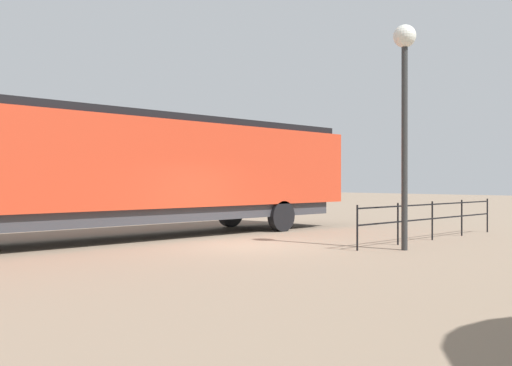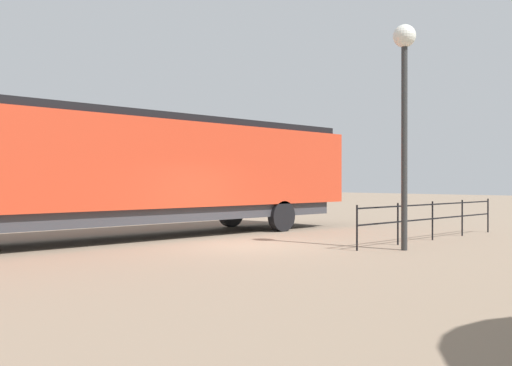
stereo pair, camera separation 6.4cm
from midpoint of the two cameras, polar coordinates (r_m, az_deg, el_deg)
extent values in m
plane|color=#84705B|center=(15.62, -0.66, -6.45)|extent=(120.00, 120.00, 0.00)
cube|color=red|center=(17.49, -14.04, 1.89)|extent=(3.12, 18.06, 2.66)
cube|color=black|center=(22.31, 3.76, 0.51)|extent=(2.99, 2.48, 1.86)
cube|color=black|center=(17.59, -14.04, 6.62)|extent=(2.80, 17.33, 0.24)
cube|color=#38383D|center=(17.51, -14.03, -3.19)|extent=(2.80, 16.61, 0.45)
cylinder|color=black|center=(21.98, -2.52, -3.09)|extent=(0.30, 1.10, 1.10)
cylinder|color=black|center=(19.92, 2.74, -3.43)|extent=(0.30, 1.10, 1.10)
cylinder|color=#2D2D2D|center=(15.01, 15.14, 3.64)|extent=(0.16, 0.16, 5.42)
sphere|color=silver|center=(15.45, 15.15, 14.40)|extent=(0.59, 0.59, 0.59)
cube|color=black|center=(17.83, 17.81, -2.11)|extent=(0.04, 7.62, 0.04)
cube|color=black|center=(17.85, 17.80, -3.52)|extent=(0.04, 7.62, 0.04)
cylinder|color=black|center=(14.66, 10.48, -4.56)|extent=(0.05, 0.05, 1.19)
cylinder|color=black|center=(16.22, 14.50, -4.10)|extent=(0.05, 0.05, 1.19)
cylinder|color=black|center=(17.85, 17.80, -3.71)|extent=(0.05, 0.05, 1.19)
cylinder|color=black|center=(19.53, 20.54, -3.38)|extent=(0.05, 0.05, 1.19)
cylinder|color=black|center=(21.25, 22.84, -3.09)|extent=(0.05, 0.05, 1.19)
camera|label=1|loc=(0.03, -89.89, 0.00)|focal=38.87mm
camera|label=2|loc=(0.03, 90.11, 0.00)|focal=38.87mm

